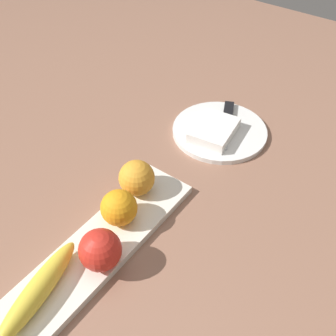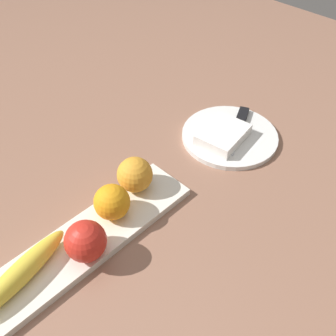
# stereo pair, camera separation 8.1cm
# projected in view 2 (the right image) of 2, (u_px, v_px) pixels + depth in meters

# --- Properties ---
(ground_plane) EXTENTS (2.40, 2.40, 0.00)m
(ground_plane) POSITION_uv_depth(u_px,v_px,m) (90.00, 222.00, 0.77)
(ground_plane) COLOR #916550
(fruit_tray) EXTENTS (0.44, 0.11, 0.02)m
(fruit_tray) POSITION_uv_depth(u_px,v_px,m) (88.00, 240.00, 0.73)
(fruit_tray) COLOR white
(fruit_tray) RESTS_ON ground_plane
(apple) EXTENTS (0.07, 0.07, 0.07)m
(apple) POSITION_uv_depth(u_px,v_px,m) (86.00, 241.00, 0.67)
(apple) COLOR red
(apple) RESTS_ON fruit_tray
(banana) EXTENTS (0.20, 0.08, 0.04)m
(banana) POSITION_uv_depth(u_px,v_px,m) (21.00, 272.00, 0.65)
(banana) COLOR yellow
(banana) RESTS_ON fruit_tray
(orange_near_apple) EXTENTS (0.07, 0.07, 0.07)m
(orange_near_apple) POSITION_uv_depth(u_px,v_px,m) (135.00, 175.00, 0.79)
(orange_near_apple) COLOR orange
(orange_near_apple) RESTS_ON fruit_tray
(orange_near_banana) EXTENTS (0.07, 0.07, 0.07)m
(orange_near_banana) POSITION_uv_depth(u_px,v_px,m) (112.00, 202.00, 0.74)
(orange_near_banana) COLOR orange
(orange_near_banana) RESTS_ON fruit_tray
(dinner_plate) EXTENTS (0.23, 0.23, 0.01)m
(dinner_plate) POSITION_uv_depth(u_px,v_px,m) (230.00, 136.00, 0.95)
(dinner_plate) COLOR white
(dinner_plate) RESTS_ON ground_plane
(folded_napkin) EXTENTS (0.13, 0.11, 0.03)m
(folded_napkin) POSITION_uv_depth(u_px,v_px,m) (223.00, 135.00, 0.92)
(folded_napkin) COLOR white
(folded_napkin) RESTS_ON dinner_plate
(knife) EXTENTS (0.17, 0.10, 0.01)m
(knife) POSITION_uv_depth(u_px,v_px,m) (240.00, 123.00, 0.96)
(knife) COLOR silver
(knife) RESTS_ON dinner_plate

